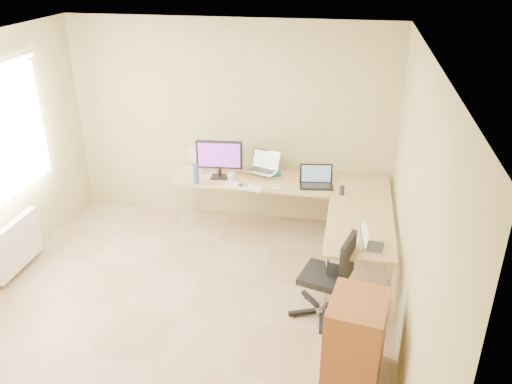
% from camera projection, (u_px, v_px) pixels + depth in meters
% --- Properties ---
extents(floor, '(4.50, 4.50, 0.00)m').
position_uv_depth(floor, '(182.00, 314.00, 5.25)').
color(floor, tan).
rests_on(floor, ground).
extents(ceiling, '(4.50, 4.50, 0.00)m').
position_uv_depth(ceiling, '(162.00, 52.00, 4.13)').
color(ceiling, white).
rests_on(ceiling, ground).
extents(wall_back, '(4.50, 0.00, 4.50)m').
position_uv_depth(wall_back, '(231.00, 123.00, 6.68)').
color(wall_back, tan).
rests_on(wall_back, ground).
extents(wall_right, '(0.00, 4.50, 4.50)m').
position_uv_depth(wall_right, '(414.00, 219.00, 4.34)').
color(wall_right, tan).
rests_on(wall_right, ground).
extents(desk_main, '(2.65, 0.70, 0.73)m').
position_uv_depth(desk_main, '(280.00, 206.00, 6.61)').
color(desk_main, tan).
rests_on(desk_main, ground).
extents(desk_return, '(0.70, 1.30, 0.73)m').
position_uv_depth(desk_return, '(357.00, 256.00, 5.56)').
color(desk_return, tan).
rests_on(desk_return, ground).
extents(monitor, '(0.59, 0.24, 0.49)m').
position_uv_depth(monitor, '(219.00, 159.00, 6.41)').
color(monitor, black).
rests_on(monitor, desk_main).
extents(book_stack, '(0.30, 0.35, 0.05)m').
position_uv_depth(book_stack, '(270.00, 171.00, 6.65)').
color(book_stack, '#116461').
rests_on(book_stack, desk_main).
extents(laptop_center, '(0.46, 0.40, 0.25)m').
position_uv_depth(laptop_center, '(262.00, 162.00, 6.53)').
color(laptop_center, silver).
rests_on(laptop_center, desk_main).
extents(laptop_black, '(0.43, 0.35, 0.25)m').
position_uv_depth(laptop_black, '(317.00, 177.00, 6.23)').
color(laptop_black, black).
rests_on(laptop_black, desk_main).
extents(keyboard, '(0.49, 0.25, 0.02)m').
position_uv_depth(keyboard, '(244.00, 187.00, 6.25)').
color(keyboard, white).
rests_on(keyboard, desk_main).
extents(mouse, '(0.10, 0.07, 0.04)m').
position_uv_depth(mouse, '(277.00, 188.00, 6.19)').
color(mouse, white).
rests_on(mouse, desk_main).
extents(mug, '(0.13, 0.13, 0.10)m').
position_uv_depth(mug, '(231.00, 177.00, 6.40)').
color(mug, white).
rests_on(mug, desk_main).
extents(cd_stack, '(0.13, 0.13, 0.03)m').
position_uv_depth(cd_stack, '(243.00, 186.00, 6.25)').
color(cd_stack, silver).
rests_on(cd_stack, desk_main).
extents(water_bottle, '(0.09, 0.09, 0.25)m').
position_uv_depth(water_bottle, '(196.00, 174.00, 6.30)').
color(water_bottle, '#3B58B1').
rests_on(water_bottle, desk_main).
extents(papers, '(0.32, 0.35, 0.01)m').
position_uv_depth(papers, '(208.00, 174.00, 6.61)').
color(papers, white).
rests_on(papers, desk_main).
extents(white_box, '(0.26, 0.22, 0.08)m').
position_uv_depth(white_box, '(194.00, 170.00, 6.65)').
color(white_box, white).
rests_on(white_box, desk_main).
extents(desk_fan, '(0.23, 0.23, 0.28)m').
position_uv_depth(desk_fan, '(198.00, 157.00, 6.76)').
color(desk_fan, white).
rests_on(desk_fan, desk_main).
extents(black_cup, '(0.08, 0.08, 0.10)m').
position_uv_depth(black_cup, '(342.00, 190.00, 6.06)').
color(black_cup, '#262626').
rests_on(black_cup, desk_main).
extents(laptop_return, '(0.34, 0.29, 0.21)m').
position_uv_depth(laptop_return, '(375.00, 239.00, 4.97)').
color(laptop_return, silver).
rests_on(laptop_return, desk_return).
extents(office_chair, '(0.68, 0.68, 0.93)m').
position_uv_depth(office_chair, '(324.00, 272.00, 5.05)').
color(office_chair, black).
rests_on(office_chair, ground).
extents(cabinet, '(0.54, 0.63, 0.79)m').
position_uv_depth(cabinet, '(355.00, 339.00, 4.39)').
color(cabinet, brown).
rests_on(cabinet, ground).
extents(radiator, '(0.09, 0.80, 0.55)m').
position_uv_depth(radiator, '(17.00, 245.00, 5.79)').
color(radiator, white).
rests_on(radiator, ground).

